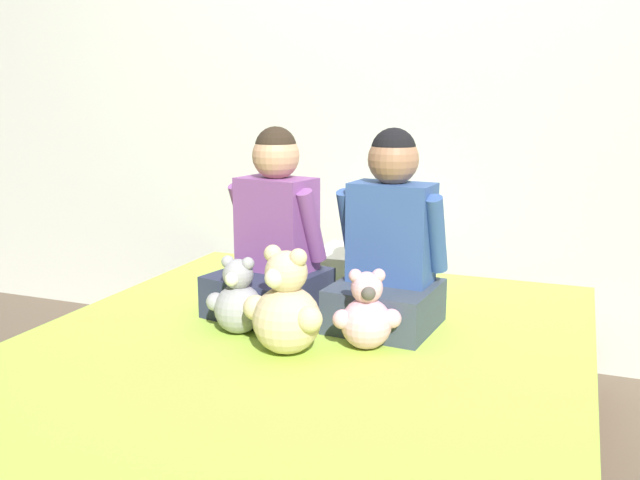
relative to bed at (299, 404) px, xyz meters
The scene contains 9 objects.
ground_plane 0.20m from the bed, ahead, with size 14.00×14.00×0.00m, color brown.
wall_behind_bed 1.53m from the bed, 90.00° to the left, with size 8.00×0.06×2.50m.
bed is the anchor object (origin of this frame).
child_on_left 0.55m from the bed, 128.31° to the left, with size 0.39×0.41×0.63m.
child_on_right 0.56m from the bed, 51.04° to the left, with size 0.36×0.34×0.63m.
teddy_bear_held_by_left_child 0.37m from the bed, behind, with size 0.21×0.15×0.25m.
teddy_bear_held_by_right_child 0.37m from the bed, ahead, with size 0.19×0.15×0.24m.
teddy_bear_between_children 0.35m from the bed, 91.76° to the right, with size 0.26×0.20×0.31m.
pillow_at_headboard 0.81m from the bed, 90.00° to the left, with size 0.46×0.33×0.11m.
Camera 1 is at (0.76, -1.78, 1.13)m, focal length 38.00 mm.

